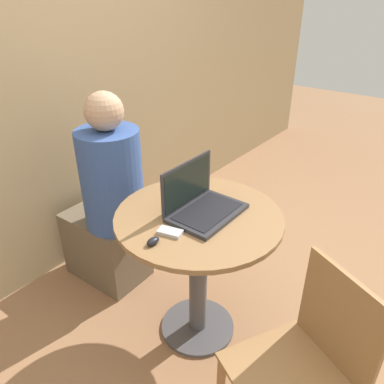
# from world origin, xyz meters

# --- Properties ---
(ground_plane) EXTENTS (12.00, 12.00, 0.00)m
(ground_plane) POSITION_xyz_m (0.00, 0.00, 0.00)
(ground_plane) COLOR #9E704C
(back_wall) EXTENTS (7.00, 0.05, 2.60)m
(back_wall) POSITION_xyz_m (0.00, 1.11, 1.30)
(back_wall) COLOR tan
(back_wall) RESTS_ON ground_plane
(round_table) EXTENTS (0.80, 0.80, 0.76)m
(round_table) POSITION_xyz_m (0.00, 0.00, 0.56)
(round_table) COLOR #4C4C51
(round_table) RESTS_ON ground_plane
(laptop) EXTENTS (0.36, 0.25, 0.24)m
(laptop) POSITION_xyz_m (0.02, 0.01, 0.81)
(laptop) COLOR #2D2D33
(laptop) RESTS_ON round_table
(cell_phone) EXTENTS (0.08, 0.12, 0.02)m
(cell_phone) POSITION_xyz_m (-0.20, 0.01, 0.76)
(cell_phone) COLOR silver
(cell_phone) RESTS_ON round_table
(computer_mouse) EXTENTS (0.07, 0.04, 0.03)m
(computer_mouse) POSITION_xyz_m (-0.30, 0.01, 0.77)
(computer_mouse) COLOR black
(computer_mouse) RESTS_ON round_table
(chair_empty) EXTENTS (0.54, 0.54, 0.86)m
(chair_empty) POSITION_xyz_m (-0.24, -0.67, 0.45)
(chair_empty) COLOR #9E7042
(chair_empty) RESTS_ON ground_plane
(person_seated) EXTENTS (0.36, 0.55, 1.24)m
(person_seated) POSITION_xyz_m (0.01, 0.69, 0.52)
(person_seated) COLOR brown
(person_seated) RESTS_ON ground_plane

